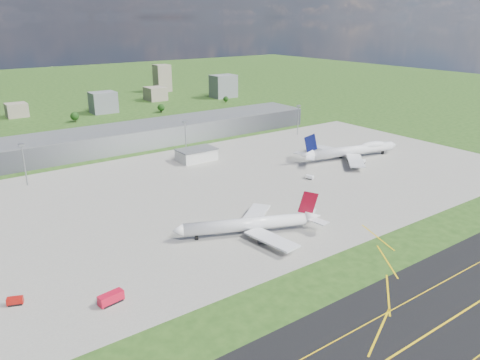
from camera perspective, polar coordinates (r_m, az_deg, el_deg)
ground at (r=372.39m, az=-10.56°, el=3.91°), size 1400.00×1400.00×0.00m
taxiway at (r=190.83m, az=26.75°, el=-13.36°), size 1400.00×60.00×0.06m
apron at (r=286.39m, az=0.84°, el=-0.41°), size 360.00×190.00×0.08m
terminal at (r=383.81m, az=-11.60°, el=5.45°), size 300.00×42.00×15.00m
ops_building at (r=332.97m, az=-5.31°, el=3.05°), size 26.00×16.00×8.00m
mast_west at (r=306.26m, az=-24.92°, el=2.54°), size 3.50×2.00×25.90m
mast_center at (r=342.13m, az=-6.67°, el=5.82°), size 3.50×2.00×25.90m
mast_east at (r=405.61m, az=7.12°, el=7.91°), size 3.50×2.00×25.90m
airliner_red_twin at (r=218.42m, az=1.36°, el=-5.42°), size 67.67×51.11×19.51m
airliner_blue_quad at (r=345.56m, az=13.59°, el=3.53°), size 81.43×62.94×21.45m
fire_truck at (r=176.95m, az=-15.45°, el=-13.75°), size 9.48×4.76×3.97m
crash_tender at (r=188.09m, az=-25.72°, el=-13.17°), size 5.89×4.16×2.88m
tug_yellow at (r=227.87m, az=-6.53°, el=-5.65°), size 3.88×3.46×1.70m
van_white_near at (r=296.53m, az=8.47°, el=0.32°), size 3.76×5.37×2.52m
van_white_far at (r=336.43m, az=14.80°, el=2.16°), size 5.20×3.93×2.44m
bldg_cw at (r=532.08m, az=-25.58°, el=7.70°), size 20.00×18.00×14.00m
bldg_c at (r=522.72m, az=-16.33°, el=9.07°), size 26.00×20.00×22.00m
bldg_ce at (r=589.92m, az=-10.27°, el=10.31°), size 22.00×24.00×16.00m
bldg_e at (r=602.33m, az=-2.04°, el=11.36°), size 30.00×22.00×28.00m
bldg_tall_e at (r=659.39m, az=-9.47°, el=12.15°), size 20.00×18.00×36.00m
tree_c at (r=483.51m, az=-19.51°, el=7.35°), size 8.10×8.10×9.90m
tree_e at (r=510.82m, az=-9.59°, el=8.72°), size 7.65×7.65×9.35m
tree_far_e at (r=563.98m, az=-1.74°, el=9.85°), size 6.30×6.30×7.70m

